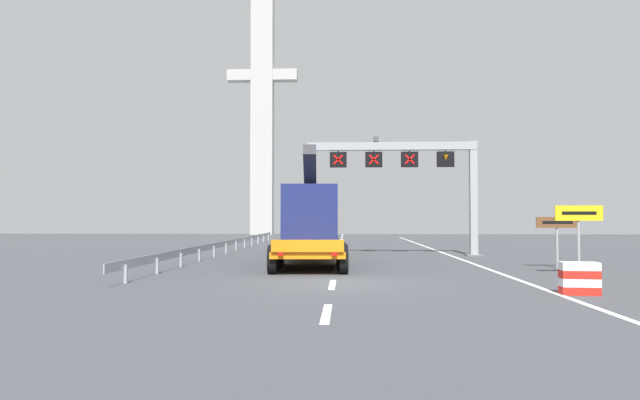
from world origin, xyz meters
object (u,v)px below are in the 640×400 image
object	(u,v)px
heavy_haul_truck_orange	(311,220)
exit_sign_yellow	(579,221)
overhead_lane_gantry	(415,165)
bridge_pylon_distant	(262,103)
crash_barrier_striped	(579,278)
tourist_info_sign_brown	(557,228)

from	to	relation	value
heavy_haul_truck_orange	exit_sign_yellow	distance (m)	12.75
overhead_lane_gantry	heavy_haul_truck_orange	distance (m)	7.22
overhead_lane_gantry	bridge_pylon_distant	distance (m)	44.15
crash_barrier_striped	bridge_pylon_distant	size ratio (longest dim) A/B	0.03
overhead_lane_gantry	heavy_haul_truck_orange	xyz separation A→B (m)	(-5.67, -3.22, -3.11)
heavy_haul_truck_orange	tourist_info_sign_brown	distance (m)	11.57
tourist_info_sign_brown	heavy_haul_truck_orange	bearing A→B (deg)	157.01
bridge_pylon_distant	tourist_info_sign_brown	bearing A→B (deg)	-67.65
exit_sign_yellow	tourist_info_sign_brown	bearing A→B (deg)	84.46
heavy_haul_truck_orange	crash_barrier_striped	xyz separation A→B (m)	(8.20, -12.78, -1.54)
heavy_haul_truck_orange	crash_barrier_striped	bearing A→B (deg)	-57.30
tourist_info_sign_brown	crash_barrier_striped	bearing A→B (deg)	-106.49
tourist_info_sign_brown	exit_sign_yellow	bearing A→B (deg)	-95.54
crash_barrier_striped	heavy_haul_truck_orange	bearing A→B (deg)	122.70
crash_barrier_striped	tourist_info_sign_brown	bearing A→B (deg)	73.51
exit_sign_yellow	bridge_pylon_distant	size ratio (longest dim) A/B	0.08
tourist_info_sign_brown	bridge_pylon_distant	world-z (taller)	bridge_pylon_distant
overhead_lane_gantry	exit_sign_yellow	xyz separation A→B (m)	(4.70, -10.65, -3.11)
exit_sign_yellow	crash_barrier_striped	xyz separation A→B (m)	(-2.16, -5.35, -1.55)
exit_sign_yellow	tourist_info_sign_brown	world-z (taller)	exit_sign_yellow
exit_sign_yellow	bridge_pylon_distant	world-z (taller)	bridge_pylon_distant
tourist_info_sign_brown	bridge_pylon_distant	size ratio (longest dim) A/B	0.07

